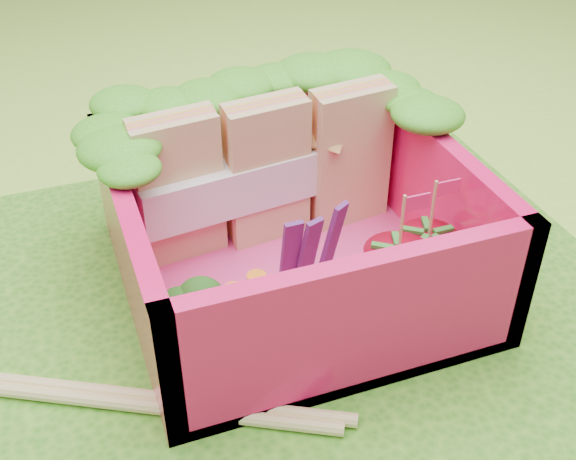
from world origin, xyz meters
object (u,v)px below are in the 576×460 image
at_px(strawberry_right, 426,257).
at_px(chopsticks, 1,384).
at_px(sandwich_stack, 268,171).
at_px(broccoli, 201,318).
at_px(strawberry_left, 396,277).
at_px(bento_box, 291,224).

xyz_separation_m(strawberry_right, chopsticks, (-1.59, 0.04, -0.15)).
xyz_separation_m(sandwich_stack, chopsticks, (-1.14, -0.50, -0.32)).
relative_size(broccoli, chopsticks, 0.16).
bearing_deg(strawberry_right, strawberry_left, -154.94).
bearing_deg(chopsticks, broccoli, -10.88).
height_order(sandwich_stack, chopsticks, sandwich_stack).
distance_m(strawberry_left, chopsticks, 1.44).
height_order(strawberry_right, chopsticks, strawberry_right).
bearing_deg(chopsticks, bento_box, 10.69).
bearing_deg(broccoli, bento_box, 37.49).
distance_m(bento_box, strawberry_right, 0.54).
relative_size(sandwich_stack, chopsticks, 0.51).
height_order(sandwich_stack, broccoli, sandwich_stack).
distance_m(broccoli, strawberry_right, 0.92).
distance_m(bento_box, strawberry_left, 0.45).
xyz_separation_m(bento_box, sandwich_stack, (0.01, 0.29, 0.07)).
bearing_deg(broccoli, strawberry_left, 0.97).
xyz_separation_m(bento_box, strawberry_right, (0.46, -0.25, -0.10)).
bearing_deg(broccoli, chopsticks, 169.12).
relative_size(bento_box, sandwich_stack, 1.17).
height_order(broccoli, strawberry_right, strawberry_right).
distance_m(bento_box, chopsticks, 1.18).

